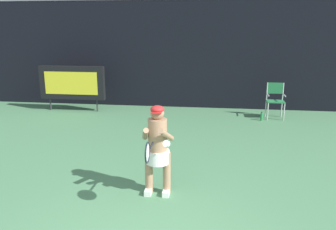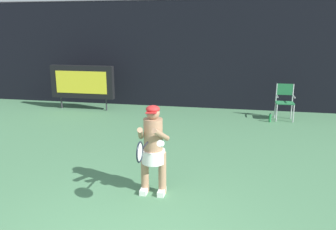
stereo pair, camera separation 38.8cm
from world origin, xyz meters
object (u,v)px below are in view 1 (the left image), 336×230
tennis_player (158,146)px  tennis_racket (148,152)px  water_bottle (262,116)px  umpire_chair (275,98)px  scoreboard (72,83)px

tennis_player → tennis_racket: size_ratio=2.51×
water_bottle → tennis_player: bearing=-115.1°
umpire_chair → tennis_racket: 6.66m
tennis_player → tennis_racket: (-0.03, -0.65, 0.14)m
scoreboard → water_bottle: size_ratio=8.30×
water_bottle → umpire_chair: bearing=41.7°
scoreboard → tennis_player: (3.78, -5.46, -0.12)m
tennis_racket → umpire_chair: bearing=59.4°
scoreboard → umpire_chair: 6.56m
tennis_racket → tennis_player: bearing=81.3°
scoreboard → umpire_chair: scoreboard is taller
water_bottle → tennis_player: (-2.34, -5.00, 0.71)m
umpire_chair → tennis_player: 6.05m
water_bottle → tennis_racket: size_ratio=0.44×
umpire_chair → water_bottle: umpire_chair is taller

